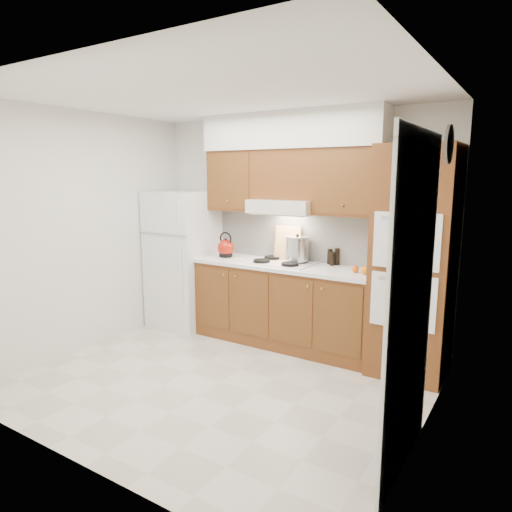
{
  "coord_description": "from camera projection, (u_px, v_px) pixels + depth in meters",
  "views": [
    {
      "loc": [
        2.43,
        -3.22,
        1.92
      ],
      "look_at": [
        0.12,
        0.45,
        1.15
      ],
      "focal_mm": 32.0,
      "sensor_mm": 36.0,
      "label": 1
    }
  ],
  "objects": [
    {
      "name": "floor",
      "position": [
        220.0,
        382.0,
        4.3
      ],
      "size": [
        3.6,
        3.6,
        0.0
      ],
      "primitive_type": "plane",
      "color": "beige",
      "rests_on": "ground"
    },
    {
      "name": "ceiling",
      "position": [
        215.0,
        93.0,
        3.84
      ],
      "size": [
        3.6,
        3.6,
        0.0
      ],
      "primitive_type": "plane",
      "color": "white",
      "rests_on": "wall_back"
    },
    {
      "name": "wall_back",
      "position": [
        295.0,
        229.0,
        5.32
      ],
      "size": [
        3.6,
        0.02,
        2.6
      ],
      "primitive_type": "cube",
      "color": "silver",
      "rests_on": "floor"
    },
    {
      "name": "wall_left",
      "position": [
        86.0,
        232.0,
        5.01
      ],
      "size": [
        0.02,
        3.0,
        2.6
      ],
      "primitive_type": "cube",
      "color": "silver",
      "rests_on": "floor"
    },
    {
      "name": "wall_right",
      "position": [
        428.0,
        267.0,
        3.12
      ],
      "size": [
        0.02,
        3.0,
        2.6
      ],
      "primitive_type": "cube",
      "color": "silver",
      "rests_on": "floor"
    },
    {
      "name": "fridge",
      "position": [
        184.0,
        259.0,
        5.83
      ],
      "size": [
        0.75,
        0.72,
        1.72
      ],
      "primitive_type": "cube",
      "color": "white",
      "rests_on": "floor"
    },
    {
      "name": "base_cabinets",
      "position": [
        284.0,
        306.0,
        5.2
      ],
      "size": [
        2.11,
        0.6,
        0.9
      ],
      "primitive_type": "cube",
      "color": "brown",
      "rests_on": "floor"
    },
    {
      "name": "countertop",
      "position": [
        284.0,
        266.0,
        5.11
      ],
      "size": [
        2.13,
        0.62,
        0.04
      ],
      "primitive_type": "cube",
      "color": "white",
      "rests_on": "base_cabinets"
    },
    {
      "name": "backsplash",
      "position": [
        296.0,
        236.0,
        5.31
      ],
      "size": [
        2.11,
        0.03,
        0.56
      ],
      "primitive_type": "cube",
      "color": "white",
      "rests_on": "countertop"
    },
    {
      "name": "oven_cabinet",
      "position": [
        414.0,
        263.0,
        4.33
      ],
      "size": [
        0.7,
        0.65,
        2.2
      ],
      "primitive_type": "cube",
      "color": "brown",
      "rests_on": "floor"
    },
    {
      "name": "upper_cab_left",
      "position": [
        236.0,
        181.0,
        5.46
      ],
      "size": [
        0.63,
        0.33,
        0.7
      ],
      "primitive_type": "cube",
      "color": "brown",
      "rests_on": "wall_back"
    },
    {
      "name": "upper_cab_right",
      "position": [
        350.0,
        182.0,
        4.71
      ],
      "size": [
        0.73,
        0.33,
        0.7
      ],
      "primitive_type": "cube",
      "color": "brown",
      "rests_on": "wall_back"
    },
    {
      "name": "range_hood",
      "position": [
        284.0,
        206.0,
        5.09
      ],
      "size": [
        0.75,
        0.45,
        0.15
      ],
      "primitive_type": "cube",
      "color": "silver",
      "rests_on": "wall_back"
    },
    {
      "name": "upper_cab_over_hood",
      "position": [
        287.0,
        175.0,
        5.08
      ],
      "size": [
        0.75,
        0.33,
        0.55
      ],
      "primitive_type": "cube",
      "color": "brown",
      "rests_on": "range_hood"
    },
    {
      "name": "soffit",
      "position": [
        291.0,
        130.0,
        4.96
      ],
      "size": [
        2.13,
        0.36,
        0.4
      ],
      "primitive_type": "cube",
      "color": "silver",
      "rests_on": "wall_back"
    },
    {
      "name": "cooktop",
      "position": [
        281.0,
        263.0,
        5.15
      ],
      "size": [
        0.74,
        0.5,
        0.01
      ],
      "primitive_type": "cube",
      "color": "white",
      "rests_on": "countertop"
    },
    {
      "name": "doorway",
      "position": [
        411.0,
        315.0,
        2.88
      ],
      "size": [
        0.02,
        0.9,
        2.1
      ],
      "primitive_type": "cube",
      "color": "black",
      "rests_on": "floor"
    },
    {
      "name": "wall_clock",
      "position": [
        449.0,
        144.0,
        3.44
      ],
      "size": [
        0.02,
        0.3,
        0.3
      ],
      "primitive_type": "cylinder",
      "rotation": [
        0.0,
        1.57,
        0.0
      ],
      "color": "#3F3833",
      "rests_on": "wall_right"
    },
    {
      "name": "kettle",
      "position": [
        226.0,
        248.0,
        5.51
      ],
      "size": [
        0.2,
        0.2,
        0.2
      ],
      "primitive_type": "sphere",
      "rotation": [
        0.0,
        0.0,
        0.01
      ],
      "color": "maroon",
      "rests_on": "countertop"
    },
    {
      "name": "cutting_board",
      "position": [
        287.0,
        244.0,
        5.27
      ],
      "size": [
        0.32,
        0.14,
        0.41
      ],
      "primitive_type": "cube",
      "rotation": [
        -0.21,
        0.0,
        0.13
      ],
      "color": "tan",
      "rests_on": "countertop"
    },
    {
      "name": "stock_pot",
      "position": [
        297.0,
        249.0,
        5.12
      ],
      "size": [
        0.27,
        0.27,
        0.26
      ],
      "primitive_type": "cylinder",
      "rotation": [
        0.0,
        0.0,
        -0.05
      ],
      "color": "silver",
      "rests_on": "cooktop"
    },
    {
      "name": "condiment_a",
      "position": [
        337.0,
        257.0,
        5.03
      ],
      "size": [
        0.07,
        0.07,
        0.19
      ],
      "primitive_type": "cylinder",
      "rotation": [
        0.0,
        0.0,
        0.36
      ],
      "color": "black",
      "rests_on": "countertop"
    },
    {
      "name": "condiment_b",
      "position": [
        330.0,
        257.0,
        5.08
      ],
      "size": [
        0.05,
        0.05,
        0.17
      ],
      "primitive_type": "cylinder",
      "rotation": [
        0.0,
        0.0,
        0.03
      ],
      "color": "black",
      "rests_on": "countertop"
    },
    {
      "name": "condiment_c",
      "position": [
        332.0,
        259.0,
        5.0
      ],
      "size": [
        0.07,
        0.07,
        0.15
      ],
      "primitive_type": "cylinder",
      "rotation": [
        0.0,
        0.0,
        -0.37
      ],
      "color": "black",
      "rests_on": "countertop"
    },
    {
      "name": "orange_near",
      "position": [
        365.0,
        270.0,
        4.56
      ],
      "size": [
        0.11,
        0.11,
        0.08
      ],
      "primitive_type": "sphere",
      "rotation": [
        0.0,
        0.0,
        0.33
      ],
      "color": "orange",
      "rests_on": "countertop"
    },
    {
      "name": "orange_far",
      "position": [
        355.0,
        269.0,
        4.65
      ],
      "size": [
        0.1,
        0.1,
        0.07
      ],
      "primitive_type": "sphere",
      "rotation": [
        0.0,
        0.0,
        -0.42
      ],
      "color": "#D85B0B",
      "rests_on": "countertop"
    }
  ]
}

